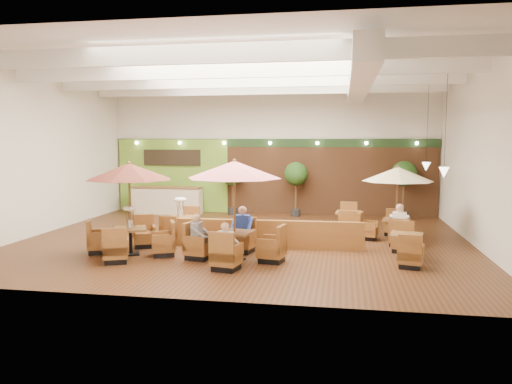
% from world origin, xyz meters
% --- Properties ---
extents(room, '(14.04, 14.00, 5.52)m').
position_xyz_m(room, '(0.25, 1.22, 3.63)').
color(room, '#381E0F').
rests_on(room, ground).
extents(service_counter, '(3.00, 0.75, 1.18)m').
position_xyz_m(service_counter, '(-4.40, 5.10, 0.58)').
color(service_counter, beige).
rests_on(service_counter, ground).
extents(booth_divider, '(5.99, 0.38, 0.83)m').
position_xyz_m(booth_divider, '(0.73, -0.99, 0.41)').
color(booth_divider, brown).
rests_on(booth_divider, ground).
extents(table_0, '(2.72, 2.72, 2.60)m').
position_xyz_m(table_0, '(-2.72, -2.48, 1.76)').
color(table_0, brown).
rests_on(table_0, ground).
extents(table_1, '(2.73, 2.73, 2.70)m').
position_xyz_m(table_1, '(0.28, -2.67, 1.83)').
color(table_1, brown).
rests_on(table_1, ground).
extents(table_2, '(2.32, 2.43, 2.40)m').
position_xyz_m(table_2, '(4.71, 0.79, 1.73)').
color(table_2, brown).
rests_on(table_2, ground).
extents(table_3, '(0.85, 2.42, 1.49)m').
position_xyz_m(table_3, '(-2.10, 0.01, 0.49)').
color(table_3, brown).
rests_on(table_3, ground).
extents(table_4, '(0.95, 2.45, 0.88)m').
position_xyz_m(table_4, '(4.77, -1.79, 0.34)').
color(table_4, brown).
rests_on(table_4, ground).
extents(table_5, '(0.90, 2.51, 0.93)m').
position_xyz_m(table_5, '(3.28, 1.88, 0.35)').
color(table_5, brown).
rests_on(table_5, ground).
extents(topiary_0, '(0.94, 0.94, 2.19)m').
position_xyz_m(topiary_0, '(-1.56, 5.30, 1.63)').
color(topiary_0, black).
rests_on(topiary_0, ground).
extents(topiary_1, '(0.98, 0.98, 2.27)m').
position_xyz_m(topiary_1, '(1.15, 5.30, 1.69)').
color(topiary_1, black).
rests_on(topiary_1, ground).
extents(topiary_2, '(1.01, 1.01, 2.34)m').
position_xyz_m(topiary_2, '(5.49, 5.30, 1.74)').
color(topiary_2, black).
rests_on(topiary_2, ground).
extents(diner_0, '(0.40, 0.36, 0.74)m').
position_xyz_m(diner_0, '(0.28, -3.66, 0.74)').
color(diner_0, white).
rests_on(diner_0, ground).
extents(diner_1, '(0.42, 0.34, 0.86)m').
position_xyz_m(diner_1, '(0.28, -1.69, 0.78)').
color(diner_1, '#2540A3').
rests_on(diner_1, ground).
extents(diner_2, '(0.31, 0.38, 0.76)m').
position_xyz_m(diner_2, '(-0.71, -2.67, 0.74)').
color(diner_2, gray).
rests_on(diner_2, ground).
extents(diner_3, '(0.38, 0.32, 0.74)m').
position_xyz_m(diner_3, '(4.76, -0.09, 0.73)').
color(diner_3, '#2540A3').
rests_on(diner_3, ground).
extents(diner_4, '(0.44, 0.38, 0.83)m').
position_xyz_m(diner_4, '(4.76, -0.09, 0.77)').
color(diner_4, white).
rests_on(diner_4, ground).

